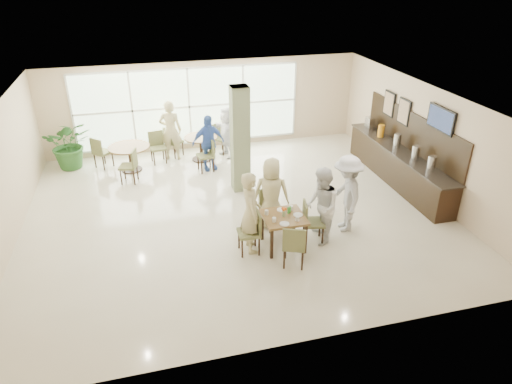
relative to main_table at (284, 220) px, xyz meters
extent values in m
plane|color=beige|center=(-0.66, 1.76, -0.65)|extent=(10.00, 10.00, 0.00)
plane|color=white|center=(-0.66, 1.76, 2.15)|extent=(10.00, 10.00, 0.00)
plane|color=beige|center=(-0.66, 6.26, 0.75)|extent=(10.00, 0.00, 10.00)
plane|color=beige|center=(-0.66, -2.74, 0.75)|extent=(10.00, 0.00, 10.00)
plane|color=beige|center=(-5.66, 1.76, 0.75)|extent=(0.00, 9.00, 9.00)
plane|color=beige|center=(4.34, 1.76, 0.75)|extent=(0.00, 9.00, 9.00)
plane|color=silver|center=(-1.16, 6.23, 0.75)|extent=(7.00, 0.00, 7.00)
cube|color=#737954|center=(-0.26, 2.96, 0.75)|extent=(0.45, 0.45, 2.80)
cube|color=brown|center=(0.00, 0.00, 0.08)|extent=(0.87, 0.87, 0.05)
cube|color=black|center=(-0.37, -0.37, -0.30)|extent=(0.06, 0.06, 0.70)
cube|color=black|center=(0.37, -0.37, -0.30)|extent=(0.06, 0.06, 0.70)
cube|color=black|center=(-0.37, 0.37, -0.30)|extent=(0.06, 0.06, 0.70)
cube|color=black|center=(0.37, 0.37, -0.30)|extent=(0.06, 0.06, 0.70)
cylinder|color=brown|center=(-3.11, 4.94, 0.08)|extent=(1.19, 1.19, 0.04)
cylinder|color=black|center=(-3.11, 4.94, -0.29)|extent=(0.10, 0.10, 0.71)
cylinder|color=black|center=(-3.11, 4.94, -0.63)|extent=(0.60, 0.60, 0.03)
cylinder|color=brown|center=(-0.99, 5.20, 0.08)|extent=(1.02, 1.02, 0.04)
cylinder|color=black|center=(-0.99, 5.20, -0.29)|extent=(0.10, 0.10, 0.71)
cylinder|color=black|center=(-0.99, 5.20, -0.63)|extent=(0.60, 0.60, 0.03)
cylinder|color=white|center=(0.21, -0.25, 0.15)|extent=(0.08, 0.08, 0.10)
cylinder|color=white|center=(0.23, 0.21, 0.15)|extent=(0.08, 0.08, 0.10)
cylinder|color=white|center=(-0.33, 0.16, 0.15)|extent=(0.08, 0.08, 0.10)
cylinder|color=white|center=(-0.26, -0.17, 0.15)|extent=(0.08, 0.08, 0.10)
cylinder|color=white|center=(-0.09, -0.31, 0.11)|extent=(0.20, 0.20, 0.01)
cylinder|color=white|center=(0.03, 0.26, 0.11)|extent=(0.20, 0.20, 0.01)
cylinder|color=white|center=(0.30, -0.04, 0.11)|extent=(0.20, 0.20, 0.01)
cylinder|color=#99B27F|center=(0.00, 0.00, 0.16)|extent=(0.07, 0.07, 0.12)
sphere|color=orange|center=(0.03, 0.00, 0.27)|extent=(0.07, 0.07, 0.07)
sphere|color=orange|center=(-0.02, 0.03, 0.27)|extent=(0.07, 0.07, 0.07)
sphere|color=orange|center=(-0.01, -0.03, 0.27)|extent=(0.07, 0.07, 0.07)
cube|color=green|center=(0.15, 0.10, 0.18)|extent=(0.09, 0.07, 0.15)
cube|color=black|center=(4.02, 2.26, -0.20)|extent=(0.60, 4.60, 0.90)
cube|color=black|center=(4.02, 2.26, 0.27)|extent=(0.64, 4.70, 0.04)
cube|color=black|center=(4.31, 2.26, 0.80)|extent=(0.04, 4.60, 1.00)
cylinder|color=silver|center=(4.02, 0.86, 0.49)|extent=(0.20, 0.20, 0.40)
cylinder|color=silver|center=(4.02, 1.56, 0.49)|extent=(0.20, 0.20, 0.40)
cylinder|color=silver|center=(4.02, 2.46, 0.49)|extent=(0.20, 0.20, 0.40)
cylinder|color=orange|center=(4.02, 3.36, 0.47)|extent=(0.18, 0.18, 0.36)
cube|color=silver|center=(4.02, 4.06, 0.47)|extent=(0.18, 0.30, 0.36)
cube|color=black|center=(4.28, 1.16, 1.50)|extent=(0.06, 1.00, 0.58)
cube|color=#7F99CC|center=(4.26, 1.16, 1.50)|extent=(0.01, 0.92, 0.50)
cube|color=black|center=(4.29, 2.76, 1.20)|extent=(0.04, 0.55, 0.70)
cube|color=brown|center=(4.27, 2.76, 1.20)|extent=(0.01, 0.47, 0.62)
cube|color=black|center=(4.29, 3.56, 1.20)|extent=(0.04, 0.55, 0.70)
cube|color=brown|center=(4.27, 3.56, 1.20)|extent=(0.01, 0.47, 0.62)
imported|color=#2A5D25|center=(-4.79, 5.60, 0.09)|extent=(1.35, 1.35, 1.47)
imported|color=#C1B681|center=(-0.70, 0.07, 0.25)|extent=(0.43, 0.66, 1.80)
imported|color=#C1B681|center=(-0.02, 0.88, 0.20)|extent=(0.93, 0.72, 1.69)
imported|color=white|center=(0.83, 0.00, 0.22)|extent=(0.78, 0.93, 1.73)
imported|color=#B9B9BC|center=(1.58, 0.34, 0.26)|extent=(0.86, 1.26, 1.81)
imported|color=#3C60B5|center=(-0.88, 4.44, 0.18)|extent=(1.05, 0.71, 1.65)
imported|color=white|center=(-0.16, 5.31, 0.14)|extent=(1.08, 1.58, 1.56)
imported|color=#C1B681|center=(-1.85, 5.49, 0.28)|extent=(0.75, 0.57, 1.85)
camera|label=1|loc=(-2.66, -7.87, 4.94)|focal=32.00mm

